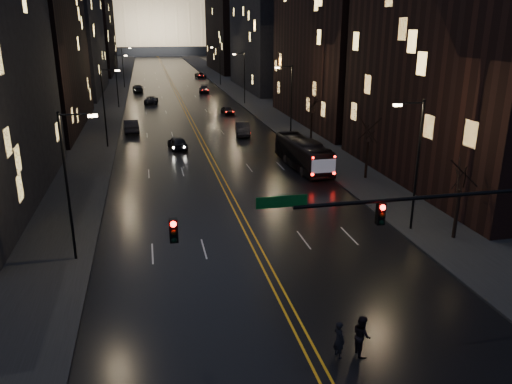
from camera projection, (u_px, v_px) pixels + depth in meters
ground at (300, 333)px, 22.95m from camera, size 900.00×900.00×0.00m
road at (167, 75)px, 143.45m from camera, size 20.00×320.00×0.02m
sidewalk_left at (117, 76)px, 140.61m from camera, size 8.00×320.00×0.16m
sidewalk_right at (216, 74)px, 146.24m from camera, size 8.00×320.00×0.16m
center_line at (167, 75)px, 143.44m from camera, size 0.62×320.00×0.01m
building_left_mid at (24, 21)px, 64.34m from camera, size 12.00×30.00×28.00m
building_left_far at (68, 44)px, 100.83m from camera, size 12.00×34.00×20.00m
building_left_dist at (90, 31)px, 144.69m from camera, size 12.00×40.00×24.00m
building_right_near at (474, 44)px, 41.92m from camera, size 12.00×26.00×24.00m
building_right_mid at (270, 28)px, 108.34m from camera, size 12.00×34.00×26.00m
building_right_dist at (233, 34)px, 153.46m from camera, size 12.00×40.00×22.00m
capitol at (154, 18)px, 249.25m from camera, size 90.00×50.00×58.50m
traffic_signal at (429, 220)px, 22.52m from camera, size 17.29×0.45×7.00m
streetlamp_right_near at (415, 159)px, 32.79m from camera, size 2.13×0.25×9.00m
streetlamp_left_near at (70, 180)px, 28.43m from camera, size 2.13×0.25×9.00m
streetlamp_right_mid at (290, 98)px, 60.59m from camera, size 2.13×0.25×9.00m
streetlamp_left_mid at (105, 104)px, 56.24m from camera, size 2.13×0.25×9.00m
streetlamp_right_far at (243, 75)px, 88.40m from camera, size 2.13×0.25×9.00m
streetlamp_left_far at (118, 78)px, 84.05m from camera, size 2.13×0.25×9.00m
streetlamp_right_dist at (219, 63)px, 116.21m from camera, size 2.13×0.25×9.00m
streetlamp_left_dist at (124, 65)px, 111.86m from camera, size 2.13×0.25×9.00m
tree_right_near at (462, 174)px, 31.55m from camera, size 2.40×2.40×6.65m
tree_right_mid at (369, 131)px, 44.53m from camera, size 2.40×2.40×6.65m
tree_right_far at (312, 105)px, 59.36m from camera, size 2.40×2.40×6.65m
bus at (303, 154)px, 49.17m from camera, size 3.11×10.57×2.91m
oncoming_car_a at (178, 143)px, 56.91m from camera, size 2.34×4.64×1.52m
oncoming_car_b at (131, 126)px, 65.98m from camera, size 2.21×5.35×1.72m
oncoming_car_c at (151, 100)px, 90.44m from camera, size 2.71×5.13×1.38m
oncoming_car_d at (138, 88)px, 106.41m from camera, size 2.37×5.35×1.53m
receding_car_a at (243, 129)px, 64.09m from camera, size 2.41×5.19×1.65m
receding_car_b at (228, 110)px, 79.37m from camera, size 1.90×3.94×1.30m
receding_car_c at (204, 89)px, 104.84m from camera, size 2.70×5.32×1.48m
receding_car_d at (201, 75)px, 135.43m from camera, size 2.96×5.30×1.40m
pedestrian_a at (339, 339)px, 21.05m from camera, size 0.56×0.71×1.71m
pedestrian_b at (362, 335)px, 21.23m from camera, size 0.50×0.90×1.84m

